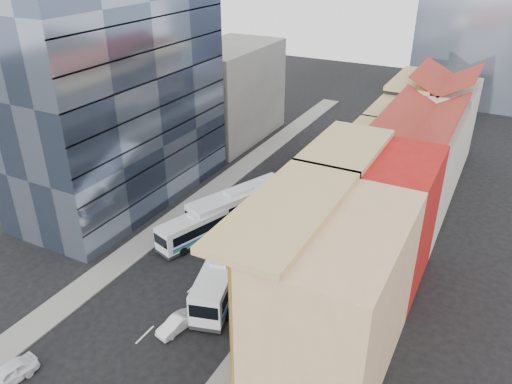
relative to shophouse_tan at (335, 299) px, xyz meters
The scene contains 15 objects.
ground 16.03m from the shophouse_tan, 160.35° to the right, with size 200.00×200.00×0.00m, color black.
sidewalk_right 18.82m from the shophouse_tan, 107.93° to the left, with size 3.00×90.00×0.15m, color slate.
sidewalk_left 28.82m from the shophouse_tan, 142.93° to the left, with size 3.00×90.00×0.15m, color slate.
shophouse_tan is the anchor object (origin of this frame).
shophouse_red 12.00m from the shophouse_tan, 90.00° to the left, with size 8.00×10.00×12.00m, color #AB1713.
shophouse_cream_near 21.52m from the shophouse_tan, 90.00° to the left, with size 8.00×9.00×10.00m, color beige.
shophouse_cream_mid 30.52m from the shophouse_tan, 90.00° to the left, with size 8.00×9.00×10.00m, color beige.
shophouse_cream_far 41.00m from the shophouse_tan, 90.00° to the left, with size 8.00×12.00×11.00m, color beige.
office_tower 35.19m from the shophouse_tan, 155.70° to the left, with size 12.00×26.00×30.00m, color #3D4962.
office_block_far 47.64m from the shophouse_tan, 129.04° to the left, with size 10.00×18.00×14.00m, color gray.
bus_left_near 20.80m from the shophouse_tan, 150.45° to the left, with size 2.40×10.25×3.29m, color silver, non-canonical shape.
bus_left_far 22.46m from the shophouse_tan, 137.00° to the left, with size 2.87×12.26×3.93m, color silver, non-canonical shape.
bus_right 12.74m from the shophouse_tan, 161.31° to the left, with size 2.75×11.73×3.76m, color silver, non-canonical shape.
sedan_left 23.62m from the shophouse_tan, 147.88° to the right, with size 1.72×4.27×1.45m, color white.
sedan_right 13.41m from the shophouse_tan, 169.20° to the right, with size 1.26×3.60×1.19m, color silver.
Camera 1 is at (21.75, -21.40, 28.29)m, focal length 35.00 mm.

